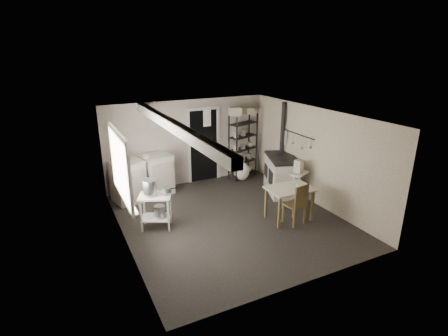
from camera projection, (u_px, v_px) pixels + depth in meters
name	position (u px, v px, depth m)	size (l,w,h in m)	color
floor	(230.00, 219.00, 7.72)	(5.00, 5.00, 0.00)	black
ceiling	(231.00, 116.00, 6.96)	(5.00, 5.00, 0.00)	silver
wall_back	(188.00, 142.00, 9.46)	(4.50, 0.02, 2.30)	#B7AA9C
wall_front	(307.00, 220.00, 5.22)	(4.50, 0.02, 2.30)	#B7AA9C
wall_left	(121.00, 188.00, 6.40)	(0.02, 5.00, 2.30)	#B7AA9C
wall_right	(314.00, 156.00, 8.28)	(0.02, 5.00, 2.30)	#B7AA9C
window	(119.00, 167.00, 6.46)	(0.12, 1.76, 1.28)	beige
doorway	(204.00, 146.00, 9.67)	(0.96, 0.10, 2.08)	beige
ceiling_beam	(173.00, 126.00, 6.49)	(0.18, 5.00, 0.18)	beige
wallpaper_panel	(314.00, 156.00, 8.28)	(0.01, 5.00, 2.30)	beige
utensil_rail	(298.00, 134.00, 8.64)	(0.06, 1.20, 0.44)	#A7A6A9
prep_table	(156.00, 210.00, 7.23)	(0.64, 0.46, 0.74)	beige
stockpot	(150.00, 187.00, 7.01)	(0.27, 0.27, 0.29)	#A7A6A9
saucepan	(166.00, 190.00, 7.10)	(0.20, 0.20, 0.11)	#A7A6A9
bucket	(160.00, 211.00, 7.21)	(0.22, 0.22, 0.24)	#A7A6A9
base_cabinets	(143.00, 180.00, 8.72)	(1.57, 0.67, 1.03)	beige
mixing_bowl	(146.00, 161.00, 8.58)	(0.26, 0.26, 0.06)	silver
counter_cup	(128.00, 163.00, 8.34)	(0.13, 0.13, 0.10)	silver
shelf_rack	(243.00, 146.00, 9.91)	(0.87, 0.34, 1.84)	black
shelf_jar	(235.00, 132.00, 9.70)	(0.08, 0.09, 0.19)	silver
storage_box_a	(235.00, 109.00, 9.45)	(0.32, 0.28, 0.22)	beige
storage_box_b	(248.00, 108.00, 9.68)	(0.25, 0.24, 0.16)	beige
stove	(281.00, 176.00, 9.02)	(0.68, 1.22, 0.96)	beige
stovepipe	(283.00, 128.00, 9.11)	(0.10, 0.10, 1.29)	black
side_ledge	(298.00, 186.00, 8.39)	(0.50, 0.27, 0.77)	beige
oats_box	(299.00, 163.00, 8.22)	(0.12, 0.20, 0.30)	beige
work_table	(289.00, 203.00, 7.60)	(0.97, 0.68, 0.74)	beige
table_cup	(298.00, 185.00, 7.48)	(0.09, 0.09, 0.08)	silver
chair	(295.00, 202.00, 7.39)	(0.38, 0.40, 0.92)	brown
flour_sack	(242.00, 172.00, 9.91)	(0.43, 0.37, 0.52)	white
floor_crock	(280.00, 205.00, 8.24)	(0.11, 0.11, 0.14)	silver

